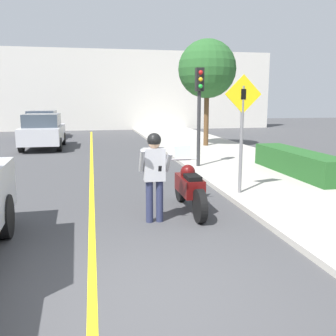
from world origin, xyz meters
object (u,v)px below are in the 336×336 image
motorcycle (189,187)px  street_tree (207,69)px  traffic_light (199,98)px  parked_car_silver (43,131)px  crossing_sign (242,123)px  parked_car_blue (43,124)px  person_biker (154,168)px

motorcycle → street_tree: size_ratio=0.45×
traffic_light → parked_car_silver: bearing=130.6°
parked_car_silver → crossing_sign: bearing=-61.2°
traffic_light → motorcycle: bearing=-108.3°
traffic_light → parked_car_blue: traffic_light is taller
person_biker → parked_car_blue: (-4.14, 17.44, -0.22)m
street_tree → crossing_sign: bearing=-102.2°
parked_car_silver → motorcycle: bearing=-69.3°
person_biker → parked_car_blue: 17.93m
street_tree → parked_car_blue: street_tree is taller
motorcycle → parked_car_blue: bearing=106.5°
motorcycle → street_tree: street_tree is taller
parked_car_silver → street_tree: bearing=-9.3°
person_biker → traffic_light: (2.39, 5.23, 1.34)m
motorcycle → traffic_light: 5.23m
street_tree → parked_car_silver: size_ratio=1.21×
crossing_sign → street_tree: size_ratio=0.56×
traffic_light → parked_car_blue: size_ratio=0.78×
crossing_sign → traffic_light: bearing=89.5°
motorcycle → traffic_light: bearing=71.7°
person_biker → traffic_light: size_ratio=0.53×
crossing_sign → traffic_light: (0.04, 3.79, 0.59)m
person_biker → crossing_sign: 2.86m
street_tree → motorcycle: bearing=-109.0°
street_tree → parked_car_silver: (-7.85, 1.28, -2.93)m
motorcycle → parked_car_blue: size_ratio=0.54×
crossing_sign → traffic_light: traffic_light is taller
traffic_light → parked_car_silver: 9.15m
motorcycle → street_tree: 11.27m
crossing_sign → parked_car_silver: crossing_sign is taller
motorcycle → street_tree: (3.51, 10.19, 3.27)m
person_biker → parked_car_blue: person_biker is taller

